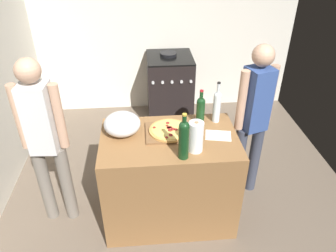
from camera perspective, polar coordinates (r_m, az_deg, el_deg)
ground_plane at (r=3.82m, az=-0.84°, el=-6.52°), size 3.82×3.36×0.02m
kitchen_wall_rear at (r=4.53m, az=-2.38°, el=18.49°), size 3.82×0.10×2.60m
counter at (r=2.94m, az=0.17°, el=-9.16°), size 1.14×0.71×0.88m
cutting_board at (r=2.72m, az=0.27°, el=-1.08°), size 0.40×0.32×0.02m
pizza at (r=2.70m, az=0.28°, el=-0.72°), size 0.34×0.34×0.03m
mixing_bowl at (r=2.70m, az=-8.07°, el=0.36°), size 0.30×0.30×0.19m
paper_towel_roll at (r=2.47m, az=4.91°, el=-1.89°), size 0.12×0.12×0.25m
wine_bottle_green at (r=2.80m, az=5.75°, el=2.96°), size 0.07×0.07×0.32m
wine_bottle_clear at (r=2.36m, az=2.80°, el=-2.13°), size 0.08×0.08×0.38m
wine_bottle_amber at (r=2.84m, az=8.60°, el=3.67°), size 0.07×0.07×0.38m
recipe_sheet at (r=2.72m, az=8.83°, el=-1.65°), size 0.24×0.19×0.00m
stove at (r=4.45m, az=0.30°, el=6.70°), size 0.59×0.64×0.95m
person_in_stripes at (r=2.82m, az=-20.94°, el=-1.83°), size 0.38×0.21×1.58m
person_in_red at (r=3.03m, az=14.77°, el=1.60°), size 0.36×0.26×1.56m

